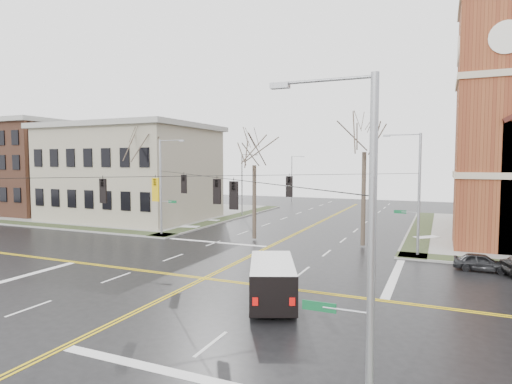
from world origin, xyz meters
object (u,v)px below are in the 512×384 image
at_px(signal_pole_ne, 417,190).
at_px(signal_pole_nw, 162,184).
at_px(signal_pole_se, 364,247).
at_px(streetlight_north_b, 293,177).
at_px(streetlight_north_a, 243,182).
at_px(tree_nw_far, 139,155).
at_px(tree_ne, 364,146).
at_px(cargo_van, 272,278).
at_px(tree_nw_near, 254,160).
at_px(parked_car_a, 481,262).

relative_size(signal_pole_ne, signal_pole_nw, 1.00).
xyz_separation_m(signal_pole_se, streetlight_north_b, (-21.97, 59.50, -0.48)).
xyz_separation_m(signal_pole_nw, streetlight_north_a, (0.67, 16.50, -0.48)).
xyz_separation_m(tree_nw_far, tree_ne, (22.53, 0.32, 0.60)).
relative_size(cargo_van, tree_ne, 0.51).
distance_m(signal_pole_ne, signal_pole_nw, 22.64).
bearing_deg(tree_ne, tree_nw_near, -175.98).
bearing_deg(streetlight_north_a, parked_car_a, -36.43).
height_order(signal_pole_se, tree_nw_far, tree_nw_far).
relative_size(signal_pole_se, tree_ne, 0.78).
bearing_deg(signal_pole_ne, parked_car_a, -33.85).
bearing_deg(signal_pole_se, tree_nw_near, 119.34).
bearing_deg(signal_pole_ne, signal_pole_se, -90.00).
height_order(signal_pole_ne, tree_ne, tree_ne).
bearing_deg(tree_nw_near, parked_car_a, -13.10).
relative_size(cargo_van, tree_nw_far, 0.55).
bearing_deg(streetlight_north_a, streetlight_north_b, 90.00).
distance_m(tree_nw_near, tree_ne, 9.61).
bearing_deg(tree_nw_far, cargo_van, -37.06).
relative_size(streetlight_north_a, tree_nw_near, 0.81).
distance_m(streetlight_north_a, tree_ne, 23.27).
bearing_deg(signal_pole_ne, cargo_van, -113.13).
bearing_deg(parked_car_a, signal_pole_nw, 85.81).
bearing_deg(tree_nw_far, signal_pole_se, -42.77).
height_order(cargo_van, parked_car_a, cargo_van).
relative_size(streetlight_north_a, streetlight_north_b, 1.00).
bearing_deg(tree_ne, parked_car_a, -30.00).
height_order(signal_pole_nw, tree_nw_far, tree_nw_far).
xyz_separation_m(signal_pole_nw, tree_nw_near, (8.95, 1.35, 2.24)).
bearing_deg(signal_pole_nw, tree_nw_far, 157.25).
height_order(signal_pole_ne, cargo_van, signal_pole_ne).
bearing_deg(tree_nw_near, tree_ne, 4.02).
bearing_deg(tree_ne, streetlight_north_a, 140.87).
height_order(signal_pole_nw, streetlight_north_a, signal_pole_nw).
bearing_deg(cargo_van, tree_ne, 60.81).
bearing_deg(cargo_van, streetlight_north_b, 84.80).
bearing_deg(signal_pole_ne, tree_ne, 154.18).
bearing_deg(streetlight_north_a, cargo_van, -62.28).
bearing_deg(signal_pole_nw, streetlight_north_b, 88.95).
distance_m(cargo_van, tree_nw_near, 18.16).
bearing_deg(tree_nw_near, signal_pole_nw, -171.41).
bearing_deg(streetlight_north_a, signal_pole_se, -60.91).
xyz_separation_m(signal_pole_nw, tree_ne, (18.47, 2.02, 3.41)).
bearing_deg(signal_pole_nw, tree_ne, 6.25).
distance_m(cargo_van, tree_nw_far, 26.80).
distance_m(streetlight_north_a, tree_nw_far, 15.88).
bearing_deg(tree_nw_near, streetlight_north_a, 118.68).
xyz_separation_m(cargo_van, tree_nw_far, (-20.74, 15.67, 6.52)).
relative_size(signal_pole_nw, tree_ne, 0.78).
distance_m(streetlight_north_a, cargo_van, 34.56).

